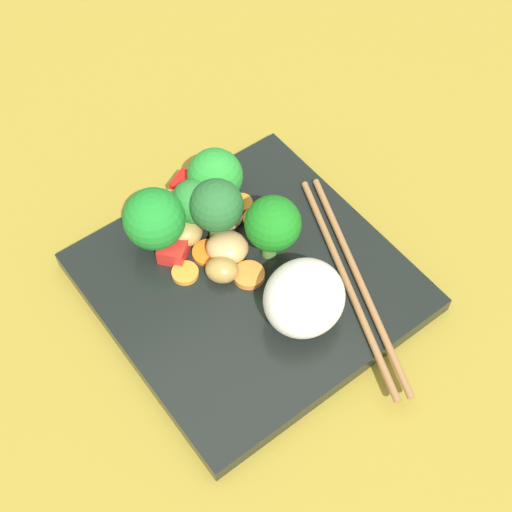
{
  "coord_description": "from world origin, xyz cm",
  "views": [
    {
      "loc": [
        -22.14,
        -27.9,
        56.35
      ],
      "look_at": [
        1.09,
        0.31,
        3.66
      ],
      "focal_mm": 50.33,
      "sensor_mm": 36.0,
      "label": 1
    }
  ],
  "objects_px": {
    "rice_mound": "(304,298)",
    "chopstick_pair": "(353,280)",
    "carrot_slice_1": "(241,204)",
    "broccoli_floret_1": "(194,202)",
    "square_plate": "(249,282)"
  },
  "relations": [
    {
      "from": "carrot_slice_1",
      "to": "chopstick_pair",
      "type": "distance_m",
      "value": 0.13
    },
    {
      "from": "broccoli_floret_1",
      "to": "chopstick_pair",
      "type": "relative_size",
      "value": 0.24
    },
    {
      "from": "carrot_slice_1",
      "to": "chopstick_pair",
      "type": "xyz_separation_m",
      "value": [
        0.02,
        -0.13,
        -0.0
      ]
    },
    {
      "from": "rice_mound",
      "to": "carrot_slice_1",
      "type": "xyz_separation_m",
      "value": [
        0.04,
        0.13,
        -0.03
      ]
    },
    {
      "from": "carrot_slice_1",
      "to": "rice_mound",
      "type": "bearing_deg",
      "value": -105.3
    },
    {
      "from": "carrot_slice_1",
      "to": "broccoli_floret_1",
      "type": "bearing_deg",
      "value": 165.71
    },
    {
      "from": "broccoli_floret_1",
      "to": "carrot_slice_1",
      "type": "height_order",
      "value": "broccoli_floret_1"
    },
    {
      "from": "square_plate",
      "to": "broccoli_floret_1",
      "type": "bearing_deg",
      "value": 89.51
    },
    {
      "from": "square_plate",
      "to": "carrot_slice_1",
      "type": "bearing_deg",
      "value": 55.85
    },
    {
      "from": "chopstick_pair",
      "to": "rice_mound",
      "type": "bearing_deg",
      "value": 110.33
    },
    {
      "from": "rice_mound",
      "to": "chopstick_pair",
      "type": "xyz_separation_m",
      "value": [
        0.06,
        -0.0,
        -0.03
      ]
    },
    {
      "from": "square_plate",
      "to": "chopstick_pair",
      "type": "distance_m",
      "value": 0.09
    },
    {
      "from": "square_plate",
      "to": "rice_mound",
      "type": "bearing_deg",
      "value": -79.65
    },
    {
      "from": "square_plate",
      "to": "carrot_slice_1",
      "type": "distance_m",
      "value": 0.08
    },
    {
      "from": "square_plate",
      "to": "rice_mound",
      "type": "xyz_separation_m",
      "value": [
        0.01,
        -0.06,
        0.04
      ]
    }
  ]
}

